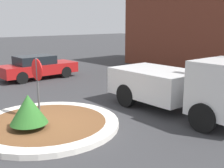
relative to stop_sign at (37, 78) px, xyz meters
The scene contains 7 objects.
ground_plane 1.70m from the stop_sign, ahead, with size 120.00×120.00×0.00m, color #38383A.
traffic_island 1.62m from the stop_sign, ahead, with size 4.89×4.89×0.18m.
stop_sign is the anchor object (origin of this frame).
island_shrub 1.36m from the stop_sign, 43.16° to the right, with size 1.18×1.18×1.10m.
utility_truck 5.40m from the stop_sign, 58.13° to the left, with size 5.92×2.57×2.23m.
storefront_building 15.92m from the stop_sign, 97.16° to the left, with size 13.49×6.07×6.59m.
parked_sedan_red 8.13m from the stop_sign, 153.18° to the left, with size 1.95×4.74×1.45m.
Camera 1 is at (8.19, -4.31, 3.45)m, focal length 45.00 mm.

